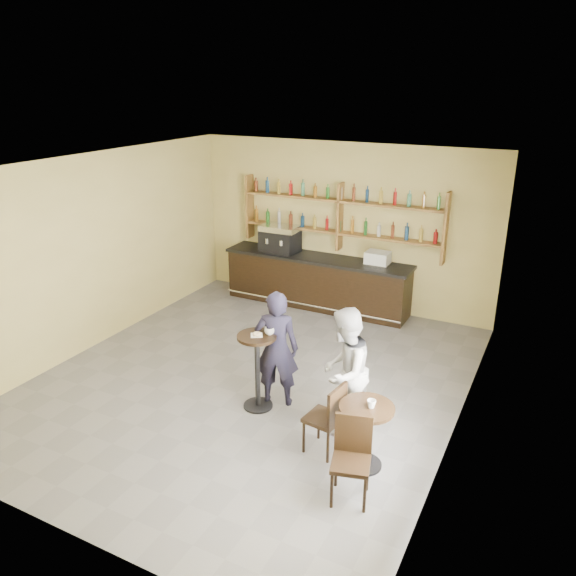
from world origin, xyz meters
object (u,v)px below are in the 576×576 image
at_px(espresso_machine, 280,238).
at_px(pastry_case, 378,259).
at_px(chair_west, 324,417).
at_px(bar_counter, 317,281).
at_px(chair_south, 351,462).
at_px(patron_second, 344,371).
at_px(man_main, 277,349).
at_px(pedestal_table, 257,372).
at_px(cafe_table, 365,436).

xyz_separation_m(espresso_machine, pastry_case, (2.05, 0.00, -0.13)).
bearing_deg(chair_west, bar_counter, -146.52).
height_order(pastry_case, chair_south, pastry_case).
bearing_deg(espresso_machine, patron_second, -46.82).
relative_size(man_main, chair_west, 1.79).
height_order(espresso_machine, patron_second, patron_second).
bearing_deg(patron_second, pedestal_table, -89.60).
height_order(bar_counter, espresso_machine, espresso_machine).
bearing_deg(chair_south, bar_counter, 103.22).
bearing_deg(chair_west, man_main, -116.58).
height_order(cafe_table, chair_south, chair_south).
distance_m(chair_west, patron_second, 0.65).
bearing_deg(chair_south, man_main, 125.21).
bearing_deg(bar_counter, patron_second, -61.12).
distance_m(pedestal_table, chair_south, 2.13).
bearing_deg(pedestal_table, man_main, 51.42).
relative_size(cafe_table, chair_west, 0.86).
distance_m(chair_south, patron_second, 1.36).
xyz_separation_m(bar_counter, patron_second, (2.05, -3.72, 0.33)).
bearing_deg(chair_south, pedestal_table, 132.92).
relative_size(bar_counter, chair_west, 4.04).
distance_m(pedestal_table, patron_second, 1.27).
height_order(cafe_table, chair_west, chair_west).
xyz_separation_m(man_main, chair_west, (1.02, -0.71, -0.37)).
bearing_deg(pastry_case, pedestal_table, -96.78).
relative_size(pedestal_table, patron_second, 0.65).
relative_size(bar_counter, pedestal_table, 3.45).
distance_m(pastry_case, patron_second, 3.82).
bearing_deg(man_main, pedestal_table, 31.88).
xyz_separation_m(bar_counter, chair_west, (2.01, -4.25, -0.04)).
height_order(espresso_machine, pedestal_table, espresso_machine).
relative_size(espresso_machine, patron_second, 0.44).
distance_m(espresso_machine, chair_west, 5.17).
xyz_separation_m(cafe_table, chair_west, (-0.55, 0.05, 0.06)).
distance_m(man_main, cafe_table, 1.79).
height_order(pedestal_table, chair_south, pedestal_table).
distance_m(pastry_case, cafe_table, 4.56).
height_order(pedestal_table, chair_west, pedestal_table).
bearing_deg(patron_second, pastry_case, -169.25).
xyz_separation_m(pedestal_table, chair_west, (1.20, -0.48, -0.08)).
height_order(chair_west, patron_second, patron_second).
xyz_separation_m(pastry_case, pedestal_table, (-0.41, -3.76, -0.61)).
xyz_separation_m(espresso_machine, man_main, (1.81, -3.54, -0.45)).
height_order(man_main, patron_second, patron_second).
relative_size(bar_counter, chair_south, 3.99).
bearing_deg(patron_second, chair_west, -6.14).
bearing_deg(espresso_machine, pastry_case, 5.47).
bearing_deg(pedestal_table, chair_south, -32.25).
relative_size(pedestal_table, cafe_table, 1.36).
bearing_deg(chair_west, patron_second, -176.21).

